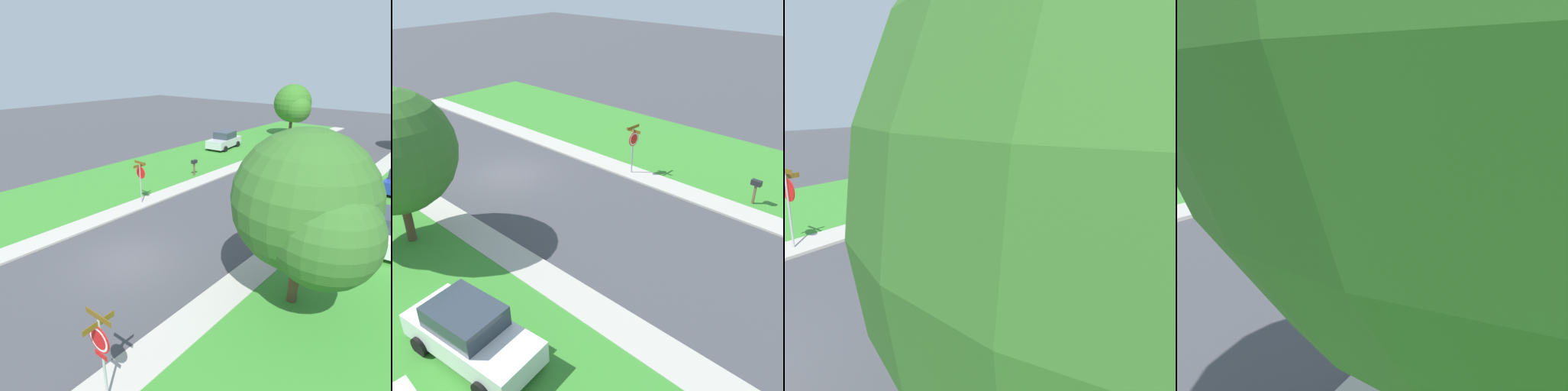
# 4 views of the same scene
# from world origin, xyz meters

# --- Properties ---
(sidewalk_east) EXTENTS (1.40, 56.00, 0.10)m
(sidewalk_east) POSITION_xyz_m (4.70, 12.00, 0.05)
(sidewalk_east) COLOR #ADA89E
(sidewalk_east) RESTS_ON ground
(sidewalk_west) EXTENTS (1.40, 56.00, 0.10)m
(sidewalk_west) POSITION_xyz_m (-4.70, 12.00, 0.05)
(sidewalk_west) COLOR #ADA89E
(sidewalk_west) RESTS_ON ground
(car_silver_across_road) EXTENTS (2.43, 4.49, 1.76)m
(car_silver_across_road) POSITION_xyz_m (-9.59, 20.32, 0.87)
(car_silver_across_road) COLOR silver
(car_silver_across_road) RESTS_ON ground
(tree_corner_large) EXTENTS (4.56, 4.24, 6.03)m
(tree_corner_large) POSITION_xyz_m (-6.89, 30.00, 3.77)
(tree_corner_large) COLOR #4C3823
(tree_corner_large) RESTS_ON ground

